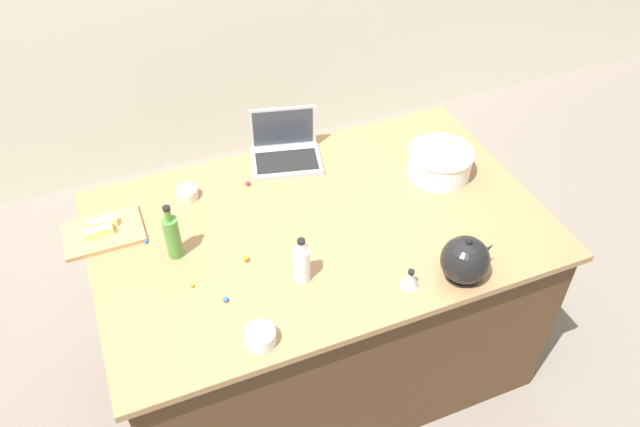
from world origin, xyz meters
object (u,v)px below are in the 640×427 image
object	(u,v)px
bottle_vinegar	(302,263)
ramekin_small	(187,193)
bottle_olive	(173,236)
kitchen_timer	(410,279)
kettle	(465,260)
butter_stick_left	(99,232)
laptop	(285,150)
mixing_bowl_large	(440,162)
ramekin_medium	(260,337)
butter_stick_right	(103,223)
cutting_board	(103,232)

from	to	relation	value
bottle_vinegar	ramekin_small	xyz separation A→B (m)	(-0.28, 0.61, -0.06)
bottle_olive	kitchen_timer	world-z (taller)	bottle_olive
kettle	butter_stick_left	bearing A→B (deg)	149.98
laptop	kettle	distance (m)	0.99
mixing_bowl_large	ramekin_medium	size ratio (longest dim) A/B	2.66
mixing_bowl_large	ramekin_small	distance (m)	1.09
bottle_olive	ramekin_small	distance (m)	0.34
butter_stick_left	bottle_olive	bearing A→B (deg)	-37.47
laptop	bottle_vinegar	distance (m)	0.73
ramekin_small	ramekin_medium	world-z (taller)	ramekin_medium
butter_stick_right	ramekin_small	distance (m)	0.36
kettle	cutting_board	world-z (taller)	kettle
laptop	kitchen_timer	xyz separation A→B (m)	(0.16, -0.89, -0.01)
kettle	cutting_board	distance (m)	1.40
cutting_board	ramekin_medium	world-z (taller)	ramekin_medium
butter_stick_left	ramekin_small	size ratio (longest dim) A/B	1.21
bottle_olive	butter_stick_left	distance (m)	0.33
ramekin_small	ramekin_medium	bearing A→B (deg)	-86.24
mixing_bowl_large	butter_stick_left	world-z (taller)	mixing_bowl_large
bottle_vinegar	cutting_board	distance (m)	0.83
butter_stick_left	ramekin_small	bearing A→B (deg)	17.10
bottle_vinegar	kettle	size ratio (longest dim) A/B	0.92
butter_stick_left	ramekin_small	distance (m)	0.39
ramekin_small	butter_stick_left	bearing A→B (deg)	-162.90
bottle_olive	kitchen_timer	size ratio (longest dim) A/B	3.15
bottle_olive	cutting_board	xyz separation A→B (m)	(-0.24, 0.22, -0.09)
bottle_olive	kettle	distance (m)	1.08
butter_stick_left	kitchen_timer	bearing A→B (deg)	-33.66
kettle	ramekin_small	xyz separation A→B (m)	(-0.84, 0.82, -0.06)
bottle_olive	bottle_vinegar	xyz separation A→B (m)	(0.40, -0.29, -0.02)
kettle	butter_stick_right	xyz separation A→B (m)	(-1.19, 0.75, -0.04)
laptop	ramekin_medium	xyz separation A→B (m)	(-0.42, -0.92, -0.02)
ramekin_small	kitchen_timer	xyz separation A→B (m)	(0.63, -0.79, 0.01)
butter_stick_left	ramekin_medium	size ratio (longest dim) A/B	1.03
butter_stick_right	ramekin_small	xyz separation A→B (m)	(0.35, 0.07, -0.01)
cutting_board	ramekin_medium	distance (m)	0.84
mixing_bowl_large	butter_stick_right	distance (m)	1.42
bottle_vinegar	butter_stick_left	world-z (taller)	bottle_vinegar
mixing_bowl_large	butter_stick_right	world-z (taller)	mixing_bowl_large
butter_stick_right	mixing_bowl_large	bearing A→B (deg)	-7.59
kettle	butter_stick_left	xyz separation A→B (m)	(-1.21, 0.70, -0.04)
mixing_bowl_large	ramekin_small	bearing A→B (deg)	166.27
laptop	ramekin_small	xyz separation A→B (m)	(-0.47, -0.10, -0.02)
butter_stick_right	kettle	bearing A→B (deg)	-32.05
butter_stick_left	butter_stick_right	bearing A→B (deg)	64.19
bottle_vinegar	cutting_board	xyz separation A→B (m)	(-0.64, 0.51, -0.07)
mixing_bowl_large	cutting_board	xyz separation A→B (m)	(-1.42, 0.17, -0.06)
laptop	butter_stick_left	world-z (taller)	laptop
laptop	ramekin_small	world-z (taller)	laptop
bottle_vinegar	kettle	xyz separation A→B (m)	(0.55, -0.21, 0.00)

